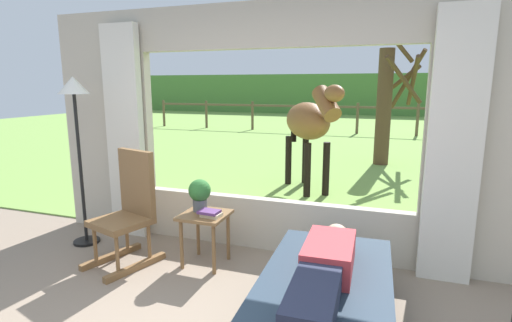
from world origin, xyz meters
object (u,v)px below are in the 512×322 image
Objects in this scene: potted_plant at (200,193)px; pasture_tree at (387,102)px; recliner_sofa at (324,305)px; floor_lamp_left at (75,111)px; side_table at (205,223)px; reclining_person at (325,268)px; horse at (309,122)px; rocking_chair at (129,209)px; book_stack at (210,213)px.

potted_plant is 5.91m from pasture_tree.
floor_lamp_left is at bearing 162.77° from recliner_sofa.
recliner_sofa is 3.33× the size of side_table.
reclining_person is 0.83× the size of horse.
reclining_person is 3.06m from floor_lamp_left.
floor_lamp_left is at bearing 161.82° from reclining_person.
side_table is at bearing 148.64° from recliner_sofa.
horse is at bearing 101.30° from reclining_person.
horse is (0.48, 2.92, 0.45)m from potted_plant.
rocking_chair is 5.22× the size of book_stack.
rocking_chair is at bearing -111.16° from pasture_tree.
rocking_chair is 0.61× the size of floor_lamp_left.
book_stack reaches higher than side_table.
book_stack reaches higher than recliner_sofa.
rocking_chair reaches higher than side_table.
potted_plant is at bearing 146.61° from reclining_person.
pasture_tree is at bearing 61.68° from floor_lamp_left.
side_table is at bearing -36.87° from potted_plant.
pasture_tree is at bearing 85.73° from reclining_person.
rocking_chair is at bearing -159.34° from potted_plant.
side_table is 0.29m from potted_plant.
reclining_person is 1.61m from potted_plant.
reclining_person is 6.68× the size of book_stack.
potted_plant is (0.65, 0.25, 0.16)m from rocking_chair.
recliner_sofa is 1.21× the size of reclining_person.
potted_plant reaches higher than book_stack.
reclining_person is 0.78× the size of floor_lamp_left.
horse reaches higher than side_table.
side_table is 0.17m from book_stack.
potted_plant is at bearing 143.13° from side_table.
book_stack is at bearing -104.17° from pasture_tree.
side_table is 0.30× the size of horse.
rocking_chair is 0.72m from potted_plant.
pasture_tree reaches higher than recliner_sofa.
potted_plant is 2.99m from horse.
book_stack is at bearing 147.33° from reclining_person.
reclining_person is at bearing -92.00° from recliner_sofa.
horse is at bearing 82.31° from side_table.
reclining_person is 4.48× the size of potted_plant.
recliner_sofa is 0.94× the size of floor_lamp_left.
pasture_tree is at bearing 75.83° from book_stack.
recliner_sofa is at bearing 68.58° from horse.
potted_plant reaches higher than recliner_sofa.
side_table is at bearing 31.58° from rocking_chair.
book_stack is 0.12× the size of floor_lamp_left.
pasture_tree reaches higher than horse.
floor_lamp_left is at bearing -118.32° from pasture_tree.
recliner_sofa is 8.07× the size of book_stack.
rocking_chair is 0.65× the size of horse.
rocking_chair is 0.77m from side_table.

